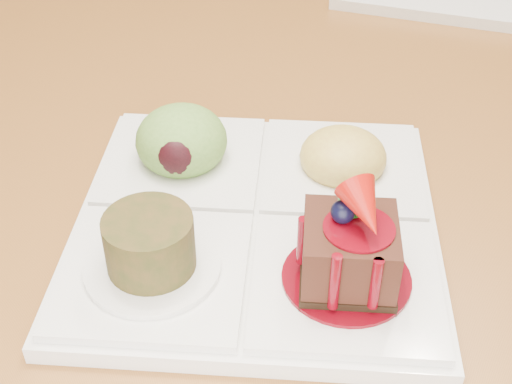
{
  "coord_description": "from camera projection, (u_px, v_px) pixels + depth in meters",
  "views": [
    {
      "loc": [
        -0.08,
        -1.11,
        1.07
      ],
      "look_at": [
        -0.1,
        -0.75,
        0.79
      ],
      "focal_mm": 50.0,
      "sensor_mm": 36.0,
      "label": 1
    }
  ],
  "objects": [
    {
      "name": "ground",
      "position": [
        321.0,
        263.0,
        1.53
      ],
      "size": [
        6.0,
        6.0,
        0.0
      ],
      "primitive_type": "plane",
      "color": "#592E19"
    },
    {
      "name": "sampler_plate",
      "position": [
        254.0,
        207.0,
        0.48
      ],
      "size": [
        0.24,
        0.24,
        0.09
      ],
      "rotation": [
        0.0,
        0.0,
        -0.02
      ],
      "color": "silver",
      "rests_on": "dining_table"
    }
  ]
}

